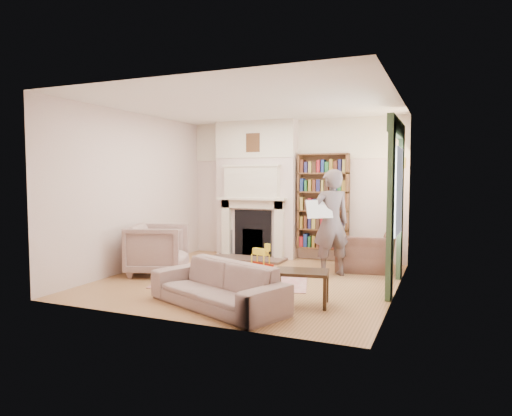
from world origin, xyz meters
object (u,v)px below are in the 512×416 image
at_px(armchair_left, 158,249).
at_px(rocking_horse, 260,254).
at_px(paraffin_heater, 227,243).
at_px(bookcase, 323,202).
at_px(man_reading, 331,223).
at_px(armchair_reading, 364,252).
at_px(sofa, 217,285).
at_px(coffee_table, 301,288).

xyz_separation_m(armchair_left, rocking_horse, (1.35, 1.32, -0.21)).
bearing_deg(paraffin_heater, rocking_horse, -35.89).
bearing_deg(bookcase, man_reading, -69.98).
bearing_deg(man_reading, armchair_reading, -163.96).
distance_m(armchair_left, sofa, 2.30).
distance_m(armchair_reading, coffee_table, 2.51).
bearing_deg(man_reading, sofa, 32.34).
bearing_deg(armchair_left, paraffin_heater, -28.31).
relative_size(armchair_left, rocking_horse, 1.89).
relative_size(armchair_left, man_reading, 0.53).
xyz_separation_m(armchair_reading, paraffin_heater, (-2.91, 0.46, -0.06)).
relative_size(sofa, coffee_table, 2.77).
relative_size(man_reading, coffee_table, 2.55).
relative_size(armchair_reading, armchair_left, 1.09).
distance_m(man_reading, paraffin_heater, 2.75).
distance_m(armchair_reading, sofa, 3.28).
bearing_deg(rocking_horse, bookcase, 65.25).
bearing_deg(coffee_table, sofa, -162.13).
bearing_deg(man_reading, bookcase, -107.07).
xyz_separation_m(bookcase, paraffin_heater, (-1.99, -0.22, -0.90)).
height_order(paraffin_heater, rocking_horse, paraffin_heater).
bearing_deg(armchair_left, rocking_horse, -66.09).
height_order(bookcase, man_reading, bookcase).
bearing_deg(sofa, armchair_left, 166.24).
height_order(armchair_reading, rocking_horse, armchair_reading).
height_order(bookcase, armchair_reading, bookcase).
height_order(coffee_table, rocking_horse, coffee_table).
bearing_deg(paraffin_heater, bookcase, 6.29).
distance_m(sofa, paraffin_heater, 3.79).
height_order(armchair_left, man_reading, man_reading).
distance_m(armchair_left, coffee_table, 2.94).
distance_m(coffee_table, rocking_horse, 2.61).
xyz_separation_m(armchair_left, paraffin_heater, (0.29, 2.10, -0.15)).
height_order(armchair_left, sofa, armchair_left).
height_order(armchair_reading, coffee_table, armchair_reading).
xyz_separation_m(sofa, man_reading, (0.90, 2.39, 0.61)).
xyz_separation_m(man_reading, coffee_table, (0.06, -1.88, -0.67)).
xyz_separation_m(armchair_reading, sofa, (-1.35, -2.99, -0.05)).
distance_m(paraffin_heater, rocking_horse, 1.32).
relative_size(man_reading, paraffin_heater, 3.25).
relative_size(armchair_reading, sofa, 0.53).
relative_size(armchair_left, coffee_table, 1.34).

